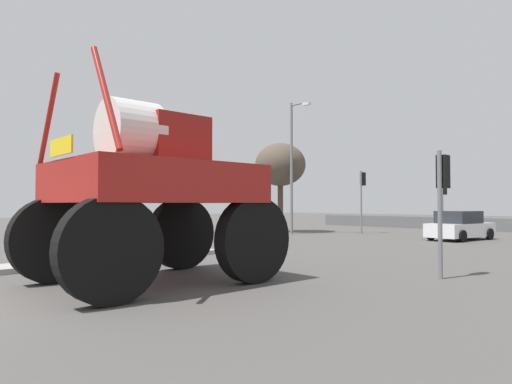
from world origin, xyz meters
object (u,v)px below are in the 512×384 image
Objects in this scene: traffic_signal_far_right at (362,188)px; traffic_signal_near_right at (442,186)px; traffic_signal_far_left at (443,194)px; streetlight_far_left at (293,162)px; oversize_sprayer at (153,189)px; sedan_ahead at (460,226)px; bare_tree_left at (280,165)px; traffic_signal_near_left at (201,183)px.

traffic_signal_near_right is at bearing -51.35° from traffic_signal_far_right.
traffic_signal_far_right is (-10.94, 13.67, 0.60)m from traffic_signal_near_right.
streetlight_far_left reaches higher than traffic_signal_far_left.
streetlight_far_left reaches higher than oversize_sprayer.
traffic_signal_far_left is at bearing 60.53° from sedan_ahead.
traffic_signal_far_right is (-6.44, 0.94, 2.22)m from sedan_ahead.
bare_tree_left is at bearing 156.94° from streetlight_far_left.
oversize_sprayer is 20.35m from traffic_signal_far_right.
traffic_signal_far_left is 10.30m from bare_tree_left.
oversize_sprayer is at bearing -86.36° from traffic_signal_far_left.
traffic_signal_near_right reaches higher than sedan_ahead.
bare_tree_left is at bearing 35.96° from oversize_sprayer.
bare_tree_left is at bearing 108.35° from sedan_ahead.
oversize_sprayer reaches higher than traffic_signal_near_left.
traffic_signal_far_right is 0.67× the size of bare_tree_left.
bare_tree_left is at bearing 116.59° from traffic_signal_near_left.
traffic_signal_near_right is 0.96× the size of traffic_signal_far_left.
traffic_signal_near_right is at bearing -152.54° from sedan_ahead.
traffic_signal_far_right is (-6.43, 19.30, 0.72)m from oversize_sprayer.
traffic_signal_far_left is 0.40× the size of streetlight_far_left.
oversize_sprayer is 0.96× the size of bare_tree_left.
traffic_signal_far_left is at bearing 112.75° from traffic_signal_near_right.
traffic_signal_far_right reaches higher than traffic_signal_near_left.
traffic_signal_far_left is at bearing 16.94° from bare_tree_left.
oversize_sprayer is at bearing -128.73° from traffic_signal_near_right.
traffic_signal_near_left is at bearing 164.62° from sedan_ahead.
bare_tree_left is (-5.38, 10.75, 1.73)m from traffic_signal_near_left.
oversize_sprayer is at bearing -59.63° from streetlight_far_left.
traffic_signal_far_left reaches higher than sedan_ahead.
sedan_ahead is 1.28× the size of traffic_signal_far_left.
traffic_signal_far_right is 4.85m from streetlight_far_left.
oversize_sprayer is 18.42m from sedan_ahead.
bare_tree_left is at bearing -163.06° from traffic_signal_far_left.
oversize_sprayer is 19.35m from traffic_signal_far_left.
traffic_signal_near_left is 10.82m from streetlight_far_left.
bare_tree_left reaches higher than traffic_signal_near_right.
oversize_sprayer is 1.33× the size of sedan_ahead.
traffic_signal_far_right is 5.55m from bare_tree_left.
streetlight_far_left is (-9.17, -2.72, 3.84)m from sedan_ahead.
traffic_signal_far_left is at bearing 24.85° from streetlight_far_left.
bare_tree_left is (-4.45, -2.93, 1.56)m from traffic_signal_far_right.
traffic_signal_far_right is at bearing 20.77° from oversize_sprayer.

